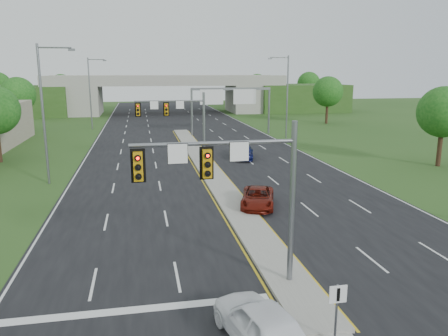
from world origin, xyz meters
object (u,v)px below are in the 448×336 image
at_px(signal_mast_far, 180,117).
at_px(sign_gantry, 230,98).
at_px(signal_mast_near, 239,179).
at_px(car_far_b, 244,152).
at_px(overpass, 167,97).
at_px(car_far_a, 258,198).
at_px(keep_right_sign, 337,305).
at_px(car_white, 262,324).

xyz_separation_m(signal_mast_far, sign_gantry, (8.95, 19.99, 0.51)).
distance_m(signal_mast_near, car_far_b, 28.32).
distance_m(overpass, car_far_a, 69.37).
bearing_deg(keep_right_sign, car_far_a, 84.38).
distance_m(sign_gantry, car_far_b, 18.49).
bearing_deg(signal_mast_near, car_far_a, 70.75).
relative_size(signal_mast_near, keep_right_sign, 3.18).
bearing_deg(signal_mast_near, overpass, 88.38).
bearing_deg(sign_gantry, car_white, -100.49).
bearing_deg(sign_gantry, keep_right_sign, -97.70).
bearing_deg(overpass, car_far_b, -85.15).
height_order(signal_mast_far, keep_right_sign, signal_mast_far).
height_order(sign_gantry, overpass, overpass).
distance_m(sign_gantry, overpass, 35.75).
relative_size(sign_gantry, overpass, 0.14).
relative_size(signal_mast_far, keep_right_sign, 3.18).
xyz_separation_m(signal_mast_near, keep_right_sign, (2.26, -4.45, -3.21)).
xyz_separation_m(signal_mast_far, car_white, (-0.12, -29.00, -3.90)).
relative_size(signal_mast_near, car_far_a, 1.53).
distance_m(sign_gantry, car_white, 50.02).
relative_size(signal_mast_far, overpass, 0.09).
distance_m(signal_mast_far, car_white, 29.26).
distance_m(signal_mast_near, car_white, 5.59).
bearing_deg(car_far_b, signal_mast_near, -90.22).
height_order(signal_mast_near, keep_right_sign, signal_mast_near).
distance_m(signal_mast_far, car_far_b, 8.16).
bearing_deg(car_far_a, car_white, -87.57).
bearing_deg(signal_mast_far, car_far_b, 18.09).
bearing_deg(sign_gantry, car_far_a, -98.61).
bearing_deg(keep_right_sign, sign_gantry, 82.30).
height_order(overpass, car_far_b, overpass).
xyz_separation_m(signal_mast_near, overpass, (2.26, 80.07, -1.17)).
xyz_separation_m(car_white, car_far_a, (3.89, 14.78, -0.17)).
xyz_separation_m(overpass, car_white, (-2.39, -84.08, -2.73)).
bearing_deg(signal_mast_near, car_far_b, 76.07).
relative_size(signal_mast_far, car_far_a, 1.53).
height_order(overpass, car_far_a, overpass).
height_order(keep_right_sign, car_white, keep_right_sign).
bearing_deg(overpass, car_white, -91.63).
height_order(signal_mast_far, car_far_b, signal_mast_far).
height_order(signal_mast_far, car_far_a, signal_mast_far).
bearing_deg(sign_gantry, car_far_b, -97.04).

